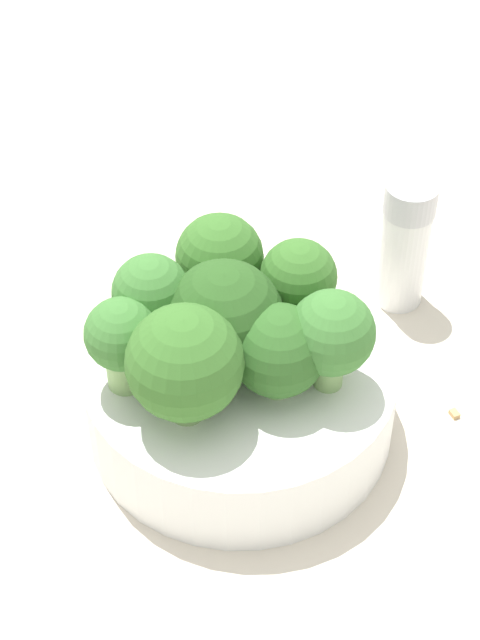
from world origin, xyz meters
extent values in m
plane|color=beige|center=(0.00, 0.00, 0.00)|extent=(3.00, 3.00, 0.00)
cylinder|color=white|center=(0.00, 0.00, 0.02)|extent=(0.16, 0.16, 0.05)
cylinder|color=#8EB770|center=(0.00, -0.01, 0.06)|extent=(0.03, 0.03, 0.02)
sphere|color=#28511E|center=(0.00, -0.01, 0.08)|extent=(0.06, 0.06, 0.06)
cylinder|color=#8EB770|center=(-0.03, 0.02, 0.06)|extent=(0.02, 0.02, 0.03)
sphere|color=#386B28|center=(-0.03, 0.02, 0.08)|extent=(0.04, 0.04, 0.04)
cylinder|color=#7A9E5B|center=(0.04, -0.02, 0.06)|extent=(0.02, 0.02, 0.03)
sphere|color=#386B28|center=(0.04, -0.02, 0.08)|extent=(0.06, 0.06, 0.06)
cylinder|color=#8EB770|center=(-0.04, -0.02, 0.06)|extent=(0.02, 0.02, 0.03)
sphere|color=#386B28|center=(-0.04, -0.02, 0.08)|extent=(0.05, 0.05, 0.05)
cylinder|color=#8EB770|center=(0.01, 0.02, 0.05)|extent=(0.02, 0.02, 0.02)
sphere|color=#2D5B23|center=(0.01, 0.02, 0.07)|extent=(0.05, 0.05, 0.05)
cylinder|color=#84AD66|center=(0.00, -0.04, 0.06)|extent=(0.02, 0.02, 0.03)
sphere|color=#3D7533|center=(0.00, -0.04, 0.08)|extent=(0.04, 0.04, 0.04)
cylinder|color=#84AD66|center=(0.03, -0.05, 0.06)|extent=(0.02, 0.02, 0.03)
sphere|color=#3D7533|center=(0.03, -0.05, 0.08)|extent=(0.04, 0.04, 0.04)
cylinder|color=#84AD66|center=(0.00, 0.04, 0.06)|extent=(0.02, 0.02, 0.03)
sphere|color=#3D7533|center=(0.00, 0.04, 0.08)|extent=(0.04, 0.04, 0.04)
cylinder|color=silver|center=(-0.12, 0.06, 0.03)|extent=(0.03, 0.03, 0.06)
cylinder|color=#B7B7BC|center=(-0.12, 0.06, 0.07)|extent=(0.03, 0.03, 0.02)
cube|color=tan|center=(-0.04, 0.11, 0.00)|extent=(0.01, 0.01, 0.01)
cube|color=tan|center=(-0.12, 0.07, 0.00)|extent=(0.01, 0.01, 0.01)
camera|label=1|loc=(0.35, 0.10, 0.43)|focal=60.00mm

